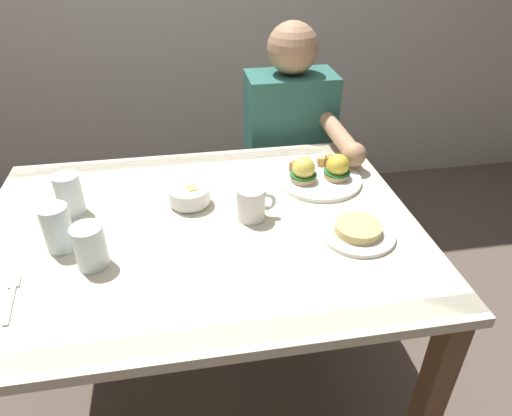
{
  "coord_description": "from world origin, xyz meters",
  "views": [
    {
      "loc": [
        -0.02,
        -1.04,
        1.47
      ],
      "look_at": [
        0.16,
        0.0,
        0.78
      ],
      "focal_mm": 32.26,
      "sensor_mm": 36.0,
      "label": 1
    }
  ],
  "objects_px": {
    "eggs_benedict_plate": "(320,173)",
    "coffee_mug": "(252,203)",
    "water_glass_near": "(91,249)",
    "diner_person": "(291,149)",
    "fruit_bowl": "(189,195)",
    "water_glass_far": "(70,197)",
    "fork": "(12,297)",
    "water_glass_extra": "(58,231)",
    "side_plate": "(358,231)",
    "dining_table": "(203,255)"
  },
  "relations": [
    {
      "from": "fruit_bowl",
      "to": "diner_person",
      "type": "distance_m",
      "value": 0.66
    },
    {
      "from": "fruit_bowl",
      "to": "side_plate",
      "type": "height_order",
      "value": "fruit_bowl"
    },
    {
      "from": "fork",
      "to": "side_plate",
      "type": "distance_m",
      "value": 0.85
    },
    {
      "from": "eggs_benedict_plate",
      "to": "fork",
      "type": "relative_size",
      "value": 1.73
    },
    {
      "from": "fruit_bowl",
      "to": "water_glass_extra",
      "type": "height_order",
      "value": "water_glass_extra"
    },
    {
      "from": "fork",
      "to": "diner_person",
      "type": "distance_m",
      "value": 1.17
    },
    {
      "from": "diner_person",
      "to": "coffee_mug",
      "type": "bearing_deg",
      "value": -113.59
    },
    {
      "from": "dining_table",
      "to": "eggs_benedict_plate",
      "type": "xyz_separation_m",
      "value": [
        0.39,
        0.18,
        0.13
      ]
    },
    {
      "from": "water_glass_near",
      "to": "diner_person",
      "type": "bearing_deg",
      "value": 47.15
    },
    {
      "from": "dining_table",
      "to": "eggs_benedict_plate",
      "type": "distance_m",
      "value": 0.45
    },
    {
      "from": "fruit_bowl",
      "to": "fork",
      "type": "height_order",
      "value": "fruit_bowl"
    },
    {
      "from": "fruit_bowl",
      "to": "water_glass_extra",
      "type": "xyz_separation_m",
      "value": [
        -0.33,
        -0.15,
        0.02
      ]
    },
    {
      "from": "dining_table",
      "to": "water_glass_far",
      "type": "xyz_separation_m",
      "value": [
        -0.35,
        0.13,
        0.16
      ]
    },
    {
      "from": "coffee_mug",
      "to": "eggs_benedict_plate",
      "type": "bearing_deg",
      "value": 34.56
    },
    {
      "from": "eggs_benedict_plate",
      "to": "side_plate",
      "type": "height_order",
      "value": "eggs_benedict_plate"
    },
    {
      "from": "fork",
      "to": "water_glass_far",
      "type": "height_order",
      "value": "water_glass_far"
    },
    {
      "from": "fork",
      "to": "water_glass_far",
      "type": "distance_m",
      "value": 0.35
    },
    {
      "from": "side_plate",
      "to": "diner_person",
      "type": "height_order",
      "value": "diner_person"
    },
    {
      "from": "water_glass_near",
      "to": "water_glass_extra",
      "type": "xyz_separation_m",
      "value": [
        -0.09,
        0.08,
        0.01
      ]
    },
    {
      "from": "coffee_mug",
      "to": "water_glass_near",
      "type": "distance_m",
      "value": 0.44
    },
    {
      "from": "water_glass_near",
      "to": "side_plate",
      "type": "relative_size",
      "value": 0.56
    },
    {
      "from": "coffee_mug",
      "to": "side_plate",
      "type": "relative_size",
      "value": 0.56
    },
    {
      "from": "fruit_bowl",
      "to": "water_glass_far",
      "type": "relative_size",
      "value": 0.99
    },
    {
      "from": "eggs_benedict_plate",
      "to": "water_glass_far",
      "type": "height_order",
      "value": "water_glass_far"
    },
    {
      "from": "side_plate",
      "to": "dining_table",
      "type": "bearing_deg",
      "value": 164.06
    },
    {
      "from": "dining_table",
      "to": "coffee_mug",
      "type": "relative_size",
      "value": 10.79
    },
    {
      "from": "coffee_mug",
      "to": "diner_person",
      "type": "distance_m",
      "value": 0.66
    },
    {
      "from": "eggs_benedict_plate",
      "to": "diner_person",
      "type": "bearing_deg",
      "value": 88.4
    },
    {
      "from": "fruit_bowl",
      "to": "water_glass_near",
      "type": "xyz_separation_m",
      "value": [
        -0.25,
        -0.24,
        0.02
      ]
    },
    {
      "from": "eggs_benedict_plate",
      "to": "coffee_mug",
      "type": "height_order",
      "value": "coffee_mug"
    },
    {
      "from": "water_glass_extra",
      "to": "diner_person",
      "type": "relative_size",
      "value": 0.11
    },
    {
      "from": "dining_table",
      "to": "fruit_bowl",
      "type": "height_order",
      "value": "fruit_bowl"
    },
    {
      "from": "water_glass_near",
      "to": "side_plate",
      "type": "height_order",
      "value": "water_glass_near"
    },
    {
      "from": "diner_person",
      "to": "fruit_bowl",
      "type": "bearing_deg",
      "value": -131.17
    },
    {
      "from": "diner_person",
      "to": "water_glass_far",
      "type": "bearing_deg",
      "value": -147.87
    },
    {
      "from": "water_glass_near",
      "to": "water_glass_extra",
      "type": "bearing_deg",
      "value": 137.07
    },
    {
      "from": "water_glass_extra",
      "to": "water_glass_near",
      "type": "bearing_deg",
      "value": -42.93
    },
    {
      "from": "fork",
      "to": "fruit_bowl",
      "type": "bearing_deg",
      "value": 38.02
    },
    {
      "from": "water_glass_near",
      "to": "diner_person",
      "type": "distance_m",
      "value": 1.0
    },
    {
      "from": "dining_table",
      "to": "water_glass_near",
      "type": "xyz_separation_m",
      "value": [
        -0.27,
        -0.12,
        0.15
      ]
    },
    {
      "from": "coffee_mug",
      "to": "fork",
      "type": "relative_size",
      "value": 0.71
    },
    {
      "from": "fruit_bowl",
      "to": "diner_person",
      "type": "relative_size",
      "value": 0.11
    },
    {
      "from": "water_glass_far",
      "to": "side_plate",
      "type": "relative_size",
      "value": 0.61
    },
    {
      "from": "side_plate",
      "to": "coffee_mug",
      "type": "bearing_deg",
      "value": 153.73
    },
    {
      "from": "water_glass_near",
      "to": "side_plate",
      "type": "xyz_separation_m",
      "value": [
        0.68,
        0.01,
        -0.03
      ]
    },
    {
      "from": "eggs_benedict_plate",
      "to": "coffee_mug",
      "type": "bearing_deg",
      "value": -145.44
    },
    {
      "from": "fruit_bowl",
      "to": "water_glass_far",
      "type": "distance_m",
      "value": 0.33
    },
    {
      "from": "fruit_bowl",
      "to": "diner_person",
      "type": "xyz_separation_m",
      "value": [
        0.43,
        0.49,
        -0.12
      ]
    },
    {
      "from": "water_glass_far",
      "to": "side_plate",
      "type": "xyz_separation_m",
      "value": [
        0.76,
        -0.24,
        -0.04
      ]
    },
    {
      "from": "water_glass_extra",
      "to": "coffee_mug",
      "type": "bearing_deg",
      "value": 6.08
    }
  ]
}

